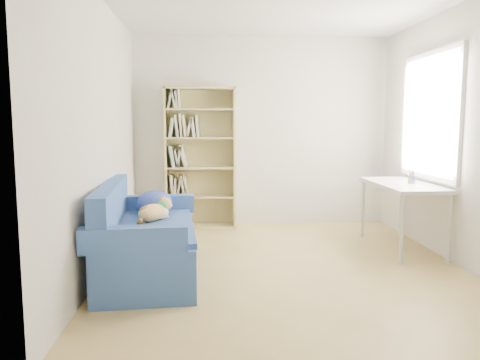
# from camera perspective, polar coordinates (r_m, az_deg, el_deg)

# --- Properties ---
(ground) EXTENTS (4.00, 4.00, 0.00)m
(ground) POSITION_cam_1_polar(r_m,az_deg,el_deg) (4.77, 5.35, -10.37)
(ground) COLOR #A98B4C
(ground) RESTS_ON ground
(room_shell) EXTENTS (3.54, 4.04, 2.62)m
(room_shell) POSITION_cam_1_polar(r_m,az_deg,el_deg) (4.61, 6.74, 9.60)
(room_shell) COLOR silver
(room_shell) RESTS_ON ground
(sofa) EXTENTS (0.96, 1.80, 0.86)m
(sofa) POSITION_cam_1_polar(r_m,az_deg,el_deg) (4.55, -11.63, -7.03)
(sofa) COLOR navy
(sofa) RESTS_ON ground
(bookshelf) EXTENTS (0.95, 0.29, 1.89)m
(bookshelf) POSITION_cam_1_polar(r_m,az_deg,el_deg) (6.35, -4.85, 1.99)
(bookshelf) COLOR tan
(bookshelf) RESTS_ON ground
(desk) EXTENTS (0.59, 1.29, 0.75)m
(desk) POSITION_cam_1_polar(r_m,az_deg,el_deg) (5.56, 19.21, -1.06)
(desk) COLOR white
(desk) RESTS_ON ground
(pen_cup) EXTENTS (0.08, 0.08, 0.16)m
(pen_cup) POSITION_cam_1_polar(r_m,az_deg,el_deg) (5.55, 20.19, 0.21)
(pen_cup) COLOR white
(pen_cup) RESTS_ON desk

